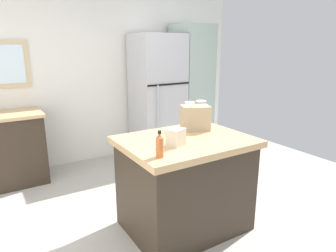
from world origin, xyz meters
name	(u,v)px	position (x,y,z in m)	size (l,w,h in m)	color
ground	(173,231)	(0.00, 0.00, 0.00)	(6.03, 6.03, 0.00)	#ADA89E
back_wall	(87,74)	(-0.02, 2.32, 1.29)	(5.02, 0.13, 2.58)	silver
kitchen_island	(185,183)	(0.14, 0.01, 0.45)	(1.15, 0.89, 0.89)	#33281E
refrigerator	(157,97)	(0.94, 1.91, 0.94)	(0.71, 0.70, 1.88)	#B7B7BC
tall_cabinet	(191,89)	(1.58, 1.91, 1.01)	(0.53, 0.62, 2.03)	#9EB2A8
shopping_bag	(195,117)	(0.40, 0.21, 1.01)	(0.33, 0.28, 0.29)	tan
small_box	(176,137)	(-0.03, -0.09, 0.96)	(0.14, 0.12, 0.14)	beige
bottle	(160,145)	(-0.29, -0.26, 0.98)	(0.06, 0.06, 0.21)	#C66633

